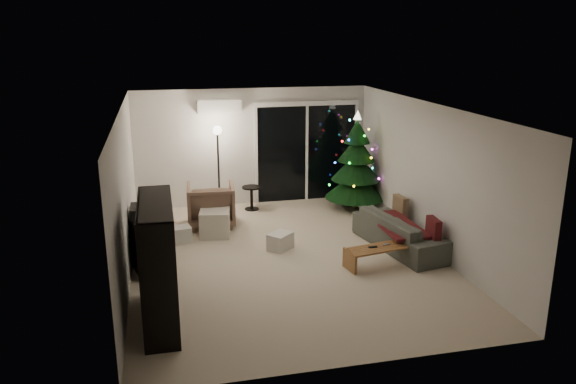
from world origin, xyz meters
name	(u,v)px	position (x,y,z in m)	size (l,w,h in m)	color
room	(292,176)	(0.46, 1.49, 1.02)	(6.50, 7.51, 2.60)	beige
bookshelf	(142,264)	(-2.25, -1.70, 0.81)	(0.41, 1.61, 1.61)	black
media_cabinet	(146,241)	(-2.25, 0.24, 0.41)	(0.49, 1.31, 0.82)	black
stereo	(144,211)	(-2.25, 0.24, 0.91)	(0.42, 0.49, 0.17)	black
armchair	(211,205)	(-1.05, 1.94, 0.42)	(0.89, 0.91, 0.83)	brown
ottoman	(215,223)	(-1.04, 1.33, 0.24)	(0.54, 0.54, 0.48)	beige
cardboard_box_a	(180,234)	(-1.70, 1.14, 0.14)	(0.39, 0.30, 0.28)	silver
cardboard_box_b	(280,241)	(-0.01, 0.40, 0.14)	(0.41, 0.31, 0.29)	silver
side_table	(252,198)	(-0.12, 2.75, 0.25)	(0.40, 0.40, 0.50)	black
floor_lamp	(219,171)	(-0.80, 2.69, 0.88)	(0.28, 0.28, 1.76)	black
sofa	(402,232)	(2.05, -0.02, 0.30)	(2.04, 0.80, 0.59)	#373B32
sofa_throw	(397,225)	(1.95, -0.02, 0.43)	(0.64, 1.47, 0.05)	#531816
cushion_a	(400,206)	(2.30, 0.63, 0.54)	(0.12, 0.39, 0.39)	#7E6049
cushion_b	(433,230)	(2.30, -0.67, 0.54)	(0.12, 0.39, 0.39)	#531816
coffee_table	(381,257)	(1.39, -0.73, 0.18)	(1.12, 0.39, 0.35)	brown
remote_a	(373,247)	(1.24, -0.73, 0.36)	(0.14, 0.04, 0.02)	black
remote_b	(386,244)	(1.49, -0.68, 0.36)	(0.13, 0.04, 0.02)	slate
christmas_tree	(356,161)	(2.04, 2.35, 1.04)	(1.29, 1.29, 2.08)	#123F14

